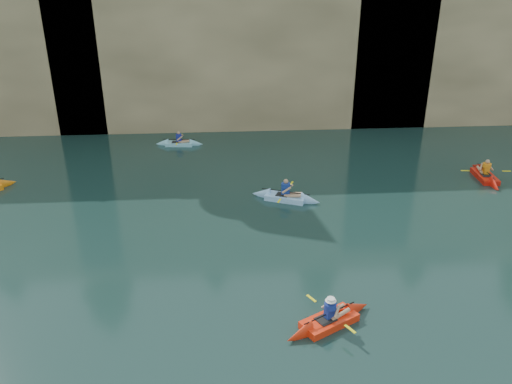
{
  "coord_description": "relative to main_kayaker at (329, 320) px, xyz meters",
  "views": [
    {
      "loc": [
        0.18,
        -10.26,
        9.58
      ],
      "look_at": [
        1.32,
        4.64,
        3.0
      ],
      "focal_mm": 35.0,
      "sensor_mm": 36.0,
      "label": 1
    }
  ],
  "objects": [
    {
      "name": "ground",
      "position": [
        -3.26,
        -1.52,
        -0.15
      ],
      "size": [
        160.0,
        160.0,
        0.0
      ],
      "primitive_type": "plane",
      "color": "black",
      "rests_on": "ground"
    },
    {
      "name": "cliff",
      "position": [
        -3.26,
        28.48,
        5.85
      ],
      "size": [
        70.0,
        16.0,
        12.0
      ],
      "primitive_type": "cube",
      "color": "tan",
      "rests_on": "ground"
    },
    {
      "name": "cliff_slab_center",
      "position": [
        -1.26,
        21.08,
        5.55
      ],
      "size": [
        24.0,
        2.4,
        11.4
      ],
      "primitive_type": "cube",
      "color": "tan",
      "rests_on": "ground"
    },
    {
      "name": "sea_cave_center",
      "position": [
        -7.26,
        20.43,
        1.45
      ],
      "size": [
        3.5,
        1.0,
        3.2
      ],
      "primitive_type": "cube",
      "color": "black",
      "rests_on": "ground"
    },
    {
      "name": "sea_cave_east",
      "position": [
        6.74,
        20.43,
        2.1
      ],
      "size": [
        5.0,
        1.0,
        4.5
      ],
      "primitive_type": "cube",
      "color": "black",
      "rests_on": "ground"
    },
    {
      "name": "main_kayaker",
      "position": [
        0.0,
        0.0,
        0.0
      ],
      "size": [
        3.08,
        2.13,
        1.16
      ],
      "rotation": [
        0.0,
        0.0,
        0.5
      ],
      "color": "red",
      "rests_on": "ground"
    },
    {
      "name": "kayaker_ltblue_near",
      "position": [
        -0.14,
        8.9,
        0.0
      ],
      "size": [
        3.28,
        2.34,
        1.28
      ],
      "rotation": [
        0.0,
        0.0,
        -0.4
      ],
      "color": "#94C6F7",
      "rests_on": "ground"
    },
    {
      "name": "kayaker_red_far",
      "position": [
        10.29,
        10.72,
        0.0
      ],
      "size": [
        2.47,
        3.5,
        1.26
      ],
      "rotation": [
        0.0,
        0.0,
        1.46
      ],
      "color": "red",
      "rests_on": "ground"
    },
    {
      "name": "kayaker_ltblue_mid",
      "position": [
        -5.52,
        17.28,
        -0.02
      ],
      "size": [
        2.91,
        2.17,
        1.09
      ],
      "rotation": [
        0.0,
        0.0,
        -0.09
      ],
      "color": "#83C5DB",
      "rests_on": "ground"
    }
  ]
}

